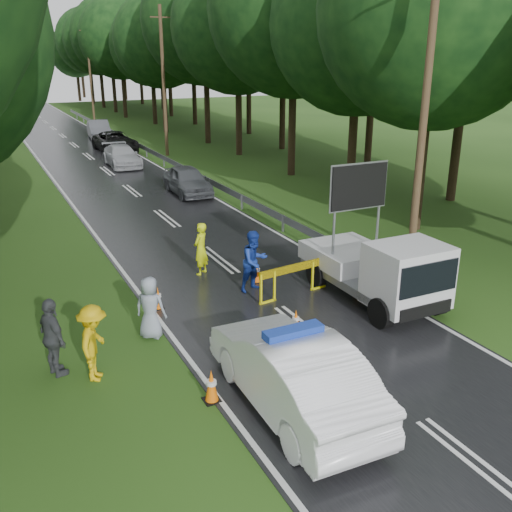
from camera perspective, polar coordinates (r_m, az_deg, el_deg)
ground at (r=15.35m, az=5.02°, el=-7.30°), size 160.00×160.00×0.00m
road at (r=42.82m, az=-16.42°, el=9.53°), size 7.00×140.00×0.02m
guardrail at (r=43.20m, az=-11.51°, el=10.73°), size 0.12×60.06×0.70m
utility_pole_near at (r=18.54m, az=16.44°, el=13.07°), size 1.40×0.24×10.00m
utility_pole_mid at (r=41.58m, az=-9.23°, el=16.80°), size 1.40×0.24×10.00m
utility_pole_far at (r=66.83m, az=-16.28°, el=17.28°), size 1.40×0.24×10.00m
police_sedan at (r=11.83m, az=3.65°, el=-11.47°), size 1.86×5.06×1.82m
work_truck at (r=16.86m, az=12.27°, el=-1.25°), size 2.20×4.88×3.88m
barrier at (r=17.03m, az=3.83°, el=-1.61°), size 2.47×0.37×1.03m
officer at (r=18.75m, az=-5.55°, el=0.71°), size 0.77×0.73×1.76m
civilian at (r=17.36m, az=-0.16°, el=-0.51°), size 1.07×0.91×1.91m
bystander_left at (r=13.23m, az=-15.91°, el=-8.36°), size 1.09×1.33×1.79m
bystander_mid at (r=13.63m, az=-19.63°, el=-7.70°), size 0.76×1.18×1.87m
bystander_right at (r=14.79m, az=-10.53°, el=-5.11°), size 0.96×0.92×1.65m
queue_car_first at (r=29.97m, az=-6.88°, el=7.53°), size 1.86×4.33×1.46m
queue_car_second at (r=38.42m, az=-13.28°, el=9.71°), size 1.92×4.60×1.33m
queue_car_third at (r=44.41m, az=-13.89°, el=11.03°), size 2.68×5.37×1.46m
queue_car_fourth at (r=51.67m, az=-15.45°, el=12.09°), size 2.14×4.88×1.56m
cone_near_left at (r=12.27m, az=-4.48°, el=-12.85°), size 0.35×0.35×0.74m
cone_center at (r=15.07m, az=4.00°, el=-6.51°), size 0.30×0.30×0.64m
cone_far at (r=18.19m, az=0.06°, el=-1.61°), size 0.34×0.34×0.71m
cone_left_mid at (r=16.57m, az=-9.79°, el=-4.16°), size 0.32×0.32×0.68m
cone_right at (r=17.76m, az=10.17°, el=-2.44°), size 0.35×0.35×0.73m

